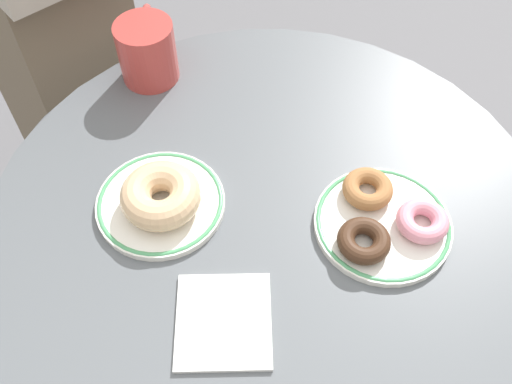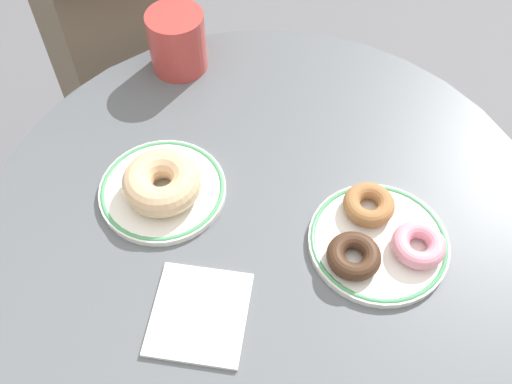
{
  "view_description": "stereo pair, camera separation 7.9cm",
  "coord_description": "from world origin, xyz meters",
  "px_view_note": "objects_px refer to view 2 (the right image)",
  "views": [
    {
      "loc": [
        0.02,
        -0.44,
        1.39
      ],
      "look_at": [
        -0.02,
        0.02,
        0.75
      ],
      "focal_mm": 40.72,
      "sensor_mm": 36.0,
      "label": 1
    },
    {
      "loc": [
        0.09,
        -0.43,
        1.39
      ],
      "look_at": [
        -0.02,
        0.02,
        0.75
      ],
      "focal_mm": 40.72,
      "sensor_mm": 36.0,
      "label": 2
    }
  ],
  "objects_px": {
    "plate_left": "(162,192)",
    "donut_cinnamon": "(369,204)",
    "donut_pink_frosted": "(419,245)",
    "coffee_mug": "(178,39)",
    "donut_chocolate": "(354,256)",
    "paper_napkin": "(200,314)",
    "donut_glazed": "(162,183)",
    "plate_right": "(378,242)",
    "cafe_table": "(265,292)"
  },
  "relations": [
    {
      "from": "donut_cinnamon",
      "to": "donut_chocolate",
      "type": "xyz_separation_m",
      "value": [
        -0.01,
        -0.08,
        0.0
      ]
    },
    {
      "from": "donut_glazed",
      "to": "donut_cinnamon",
      "type": "bearing_deg",
      "value": 8.48
    },
    {
      "from": "plate_left",
      "to": "donut_glazed",
      "type": "distance_m",
      "value": 0.03
    },
    {
      "from": "donut_chocolate",
      "to": "coffee_mug",
      "type": "distance_m",
      "value": 0.46
    },
    {
      "from": "donut_chocolate",
      "to": "paper_napkin",
      "type": "relative_size",
      "value": 0.56
    },
    {
      "from": "plate_left",
      "to": "donut_glazed",
      "type": "bearing_deg",
      "value": -16.0
    },
    {
      "from": "plate_right",
      "to": "cafe_table",
      "type": "bearing_deg",
      "value": 176.69
    },
    {
      "from": "plate_left",
      "to": "donut_cinnamon",
      "type": "distance_m",
      "value": 0.28
    },
    {
      "from": "plate_left",
      "to": "coffee_mug",
      "type": "height_order",
      "value": "coffee_mug"
    },
    {
      "from": "plate_right",
      "to": "donut_chocolate",
      "type": "distance_m",
      "value": 0.05
    },
    {
      "from": "coffee_mug",
      "to": "donut_glazed",
      "type": "bearing_deg",
      "value": -75.79
    },
    {
      "from": "donut_glazed",
      "to": "coffee_mug",
      "type": "distance_m",
      "value": 0.27
    },
    {
      "from": "donut_pink_frosted",
      "to": "donut_cinnamon",
      "type": "bearing_deg",
      "value": 146.4
    },
    {
      "from": "donut_chocolate",
      "to": "donut_cinnamon",
      "type": "bearing_deg",
      "value": 84.94
    },
    {
      "from": "donut_glazed",
      "to": "donut_pink_frosted",
      "type": "relative_size",
      "value": 1.57
    },
    {
      "from": "plate_right",
      "to": "paper_napkin",
      "type": "relative_size",
      "value": 1.49
    },
    {
      "from": "cafe_table",
      "to": "donut_chocolate",
      "type": "relative_size",
      "value": 11.36
    },
    {
      "from": "cafe_table",
      "to": "donut_cinnamon",
      "type": "bearing_deg",
      "value": 15.11
    },
    {
      "from": "paper_napkin",
      "to": "donut_glazed",
      "type": "bearing_deg",
      "value": 122.86
    },
    {
      "from": "donut_pink_frosted",
      "to": "coffee_mug",
      "type": "xyz_separation_m",
      "value": [
        -0.41,
        0.27,
        0.03
      ]
    },
    {
      "from": "donut_glazed",
      "to": "paper_napkin",
      "type": "distance_m",
      "value": 0.19
    },
    {
      "from": "donut_cinnamon",
      "to": "paper_napkin",
      "type": "distance_m",
      "value": 0.27
    },
    {
      "from": "plate_left",
      "to": "donut_cinnamon",
      "type": "height_order",
      "value": "donut_cinnamon"
    },
    {
      "from": "donut_glazed",
      "to": "paper_napkin",
      "type": "relative_size",
      "value": 0.88
    },
    {
      "from": "donut_chocolate",
      "to": "paper_napkin",
      "type": "bearing_deg",
      "value": -145.69
    },
    {
      "from": "plate_right",
      "to": "donut_pink_frosted",
      "type": "height_order",
      "value": "donut_pink_frosted"
    },
    {
      "from": "cafe_table",
      "to": "paper_napkin",
      "type": "xyz_separation_m",
      "value": [
        -0.05,
        -0.16,
        0.24
      ]
    },
    {
      "from": "donut_glazed",
      "to": "donut_cinnamon",
      "type": "distance_m",
      "value": 0.28
    },
    {
      "from": "coffee_mug",
      "to": "donut_cinnamon",
      "type": "bearing_deg",
      "value": -33.15
    },
    {
      "from": "donut_glazed",
      "to": "donut_chocolate",
      "type": "bearing_deg",
      "value": -8.88
    },
    {
      "from": "donut_cinnamon",
      "to": "coffee_mug",
      "type": "distance_m",
      "value": 0.41
    },
    {
      "from": "cafe_table",
      "to": "plate_left",
      "type": "distance_m",
      "value": 0.29
    },
    {
      "from": "plate_left",
      "to": "donut_glazed",
      "type": "relative_size",
      "value": 1.63
    },
    {
      "from": "coffee_mug",
      "to": "paper_napkin",
      "type": "bearing_deg",
      "value": -68.26
    },
    {
      "from": "cafe_table",
      "to": "donut_pink_frosted",
      "type": "bearing_deg",
      "value": -3.29
    },
    {
      "from": "cafe_table",
      "to": "paper_napkin",
      "type": "distance_m",
      "value": 0.29
    },
    {
      "from": "plate_right",
      "to": "donut_pink_frosted",
      "type": "xyz_separation_m",
      "value": [
        0.05,
        -0.0,
        0.02
      ]
    },
    {
      "from": "donut_glazed",
      "to": "donut_chocolate",
      "type": "height_order",
      "value": "donut_glazed"
    },
    {
      "from": "donut_cinnamon",
      "to": "plate_right",
      "type": "bearing_deg",
      "value": -64.0
    },
    {
      "from": "plate_left",
      "to": "paper_napkin",
      "type": "relative_size",
      "value": 1.44
    },
    {
      "from": "donut_glazed",
      "to": "plate_left",
      "type": "bearing_deg",
      "value": 164.0
    },
    {
      "from": "plate_right",
      "to": "donut_cinnamon",
      "type": "xyz_separation_m",
      "value": [
        -0.02,
        0.04,
        0.02
      ]
    },
    {
      "from": "cafe_table",
      "to": "donut_pink_frosted",
      "type": "distance_m",
      "value": 0.33
    },
    {
      "from": "donut_glazed",
      "to": "donut_pink_frosted",
      "type": "height_order",
      "value": "donut_glazed"
    },
    {
      "from": "cafe_table",
      "to": "plate_right",
      "type": "relative_size",
      "value": 4.26
    },
    {
      "from": "donut_chocolate",
      "to": "cafe_table",
      "type": "bearing_deg",
      "value": 158.54
    },
    {
      "from": "plate_left",
      "to": "donut_pink_frosted",
      "type": "height_order",
      "value": "donut_pink_frosted"
    },
    {
      "from": "donut_pink_frosted",
      "to": "coffee_mug",
      "type": "distance_m",
      "value": 0.5
    },
    {
      "from": "donut_pink_frosted",
      "to": "coffee_mug",
      "type": "bearing_deg",
      "value": 146.77
    },
    {
      "from": "donut_cinnamon",
      "to": "donut_glazed",
      "type": "bearing_deg",
      "value": -171.52
    }
  ]
}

